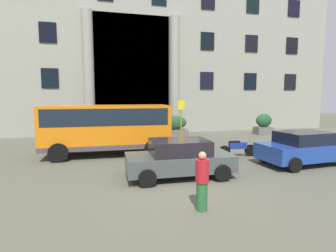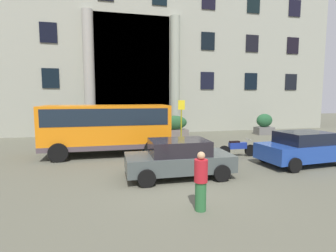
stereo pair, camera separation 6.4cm
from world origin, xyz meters
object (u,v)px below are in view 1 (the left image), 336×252
(parked_sedan_far, at_px, (303,148))
(orange_minibus, at_px, (107,125))
(hedge_planter_entrance_left, at_px, (264,124))
(parked_coupe_end, at_px, (179,158))
(motorcycle_near_kerb, at_px, (172,152))
(pedestrian_woman_dark_dress, at_px, (202,181))
(bus_stop_sign, at_px, (181,117))
(scooter_by_planter, at_px, (237,148))
(hedge_planter_far_east, at_px, (174,127))
(hedge_planter_west, at_px, (96,131))

(parked_sedan_far, bearing_deg, orange_minibus, 149.10)
(hedge_planter_entrance_left, height_order, parked_coupe_end, hedge_planter_entrance_left)
(motorcycle_near_kerb, relative_size, pedestrian_woman_dark_dress, 1.18)
(bus_stop_sign, bearing_deg, scooter_by_planter, -66.91)
(hedge_planter_far_east, bearing_deg, hedge_planter_west, -179.48)
(parked_coupe_end, bearing_deg, hedge_planter_west, 110.53)
(parked_coupe_end, bearing_deg, motorcycle_near_kerb, 82.89)
(hedge_planter_far_east, bearing_deg, pedestrian_woman_dark_dress, -101.66)
(hedge_planter_entrance_left, xyz_separation_m, motorcycle_near_kerb, (-9.61, -7.05, -0.36))
(pedestrian_woman_dark_dress, bearing_deg, bus_stop_sign, 139.71)
(hedge_planter_entrance_left, bearing_deg, motorcycle_near_kerb, -143.74)
(scooter_by_planter, bearing_deg, pedestrian_woman_dark_dress, -124.60)
(orange_minibus, relative_size, parked_sedan_far, 1.57)
(hedge_planter_west, bearing_deg, orange_minibus, -80.95)
(orange_minibus, distance_m, parked_coupe_end, 5.41)
(parked_sedan_far, bearing_deg, pedestrian_woman_dark_dress, -155.35)
(hedge_planter_entrance_left, bearing_deg, hedge_planter_west, -179.63)
(orange_minibus, height_order, hedge_planter_far_east, orange_minibus)
(orange_minibus, relative_size, hedge_planter_west, 4.10)
(hedge_planter_far_east, distance_m, hedge_planter_west, 5.63)
(orange_minibus, xyz_separation_m, scooter_by_planter, (6.39, -2.15, -1.11))
(parked_coupe_end, bearing_deg, hedge_planter_far_east, 76.98)
(hedge_planter_entrance_left, relative_size, motorcycle_near_kerb, 0.89)
(hedge_planter_west, relative_size, scooter_by_planter, 0.77)
(hedge_planter_west, bearing_deg, scooter_by_planter, -43.57)
(bus_stop_sign, height_order, parked_sedan_far, bus_stop_sign)
(parked_coupe_end, distance_m, parked_sedan_far, 5.96)
(orange_minibus, bearing_deg, pedestrian_woman_dark_dress, -72.23)
(parked_sedan_far, height_order, motorcycle_near_kerb, parked_sedan_far)
(parked_coupe_end, xyz_separation_m, parked_sedan_far, (5.95, 0.44, 0.03))
(parked_sedan_far, relative_size, pedestrian_woman_dark_dress, 2.55)
(hedge_planter_far_east, relative_size, scooter_by_planter, 1.01)
(parked_sedan_far, bearing_deg, bus_stop_sign, 117.77)
(motorcycle_near_kerb, bearing_deg, pedestrian_woman_dark_dress, -108.78)
(bus_stop_sign, bearing_deg, parked_coupe_end, -107.23)
(orange_minibus, bearing_deg, hedge_planter_west, 99.89)
(orange_minibus, distance_m, scooter_by_planter, 6.83)
(hedge_planter_entrance_left, relative_size, pedestrian_woman_dark_dress, 1.05)
(motorcycle_near_kerb, bearing_deg, parked_sedan_far, -31.22)
(orange_minibus, bearing_deg, motorcycle_near_kerb, -37.88)
(parked_coupe_end, bearing_deg, scooter_by_planter, 34.42)
(parked_coupe_end, relative_size, parked_sedan_far, 0.98)
(bus_stop_sign, distance_m, parked_coupe_end, 6.99)
(scooter_by_planter, bearing_deg, parked_coupe_end, -144.89)
(motorcycle_near_kerb, bearing_deg, hedge_planter_west, 105.07)
(hedge_planter_entrance_left, xyz_separation_m, parked_coupe_end, (-9.93, -9.38, -0.08))
(orange_minibus, distance_m, parked_sedan_far, 9.57)
(scooter_by_planter, height_order, motorcycle_near_kerb, same)
(bus_stop_sign, bearing_deg, hedge_planter_far_east, 84.74)
(hedge_planter_far_east, relative_size, hedge_planter_west, 1.31)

